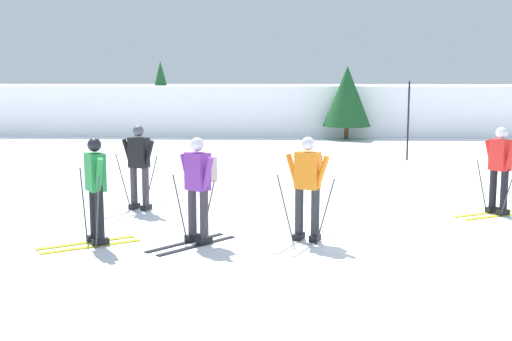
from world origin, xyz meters
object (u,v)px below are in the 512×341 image
(skier_black, at_px, (139,165))
(skier_red, at_px, (499,168))
(skier_green, at_px, (95,188))
(trail_marker_pole, at_px, (408,121))
(conifer_far_centre, at_px, (347,96))
(skier_purple, at_px, (199,185))
(conifer_far_right, at_px, (161,92))
(skier_orange, at_px, (308,183))

(skier_black, bearing_deg, skier_red, -0.33)
(skier_green, distance_m, trail_marker_pole, 12.96)
(skier_red, bearing_deg, conifer_far_centre, 95.84)
(skier_purple, height_order, skier_green, same)
(skier_green, distance_m, conifer_far_centre, 18.95)
(trail_marker_pole, bearing_deg, skier_black, -129.33)
(conifer_far_right, bearing_deg, trail_marker_pole, -44.84)
(skier_green, height_order, skier_orange, same)
(skier_red, xyz_separation_m, conifer_far_centre, (-1.58, 15.47, 0.94))
(skier_purple, relative_size, conifer_far_centre, 0.54)
(conifer_far_centre, bearing_deg, skier_green, -107.01)
(skier_green, bearing_deg, skier_orange, 6.41)
(skier_red, relative_size, conifer_far_right, 0.50)
(skier_green, height_order, trail_marker_pole, trail_marker_pole)
(skier_black, bearing_deg, skier_green, -91.51)
(trail_marker_pole, bearing_deg, conifer_far_right, 135.16)
(skier_red, height_order, skier_black, same)
(skier_orange, bearing_deg, trail_marker_pole, 71.69)
(skier_orange, xyz_separation_m, trail_marker_pole, (3.51, 10.60, 0.32))
(skier_black, relative_size, trail_marker_pole, 0.67)
(skier_purple, height_order, conifer_far_centre, conifer_far_centre)
(conifer_far_right, bearing_deg, skier_red, -60.75)
(skier_black, bearing_deg, skier_orange, -34.75)
(conifer_far_centre, bearing_deg, skier_red, -84.16)
(skier_orange, distance_m, trail_marker_pole, 11.17)
(skier_purple, distance_m, conifer_far_centre, 18.37)
(skier_red, height_order, trail_marker_pole, trail_marker_pole)
(skier_red, xyz_separation_m, conifer_far_right, (-10.25, 18.29, 1.07))
(skier_orange, relative_size, conifer_far_right, 0.50)
(skier_black, distance_m, conifer_far_centre, 16.40)
(skier_purple, xyz_separation_m, conifer_far_right, (-4.75, 20.75, 1.03))
(skier_green, bearing_deg, skier_black, 88.49)
(skier_orange, relative_size, skier_black, 1.00)
(skier_green, distance_m, skier_black, 2.67)
(skier_purple, distance_m, skier_green, 1.64)
(skier_green, distance_m, conifer_far_right, 21.18)
(skier_green, distance_m, skier_orange, 3.39)
(skier_orange, bearing_deg, conifer_far_centre, 83.03)
(skier_red, xyz_separation_m, skier_purple, (-5.49, -2.45, 0.04))
(skier_orange, distance_m, skier_black, 4.02)
(skier_black, height_order, trail_marker_pole, trail_marker_pole)
(skier_green, height_order, skier_black, same)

